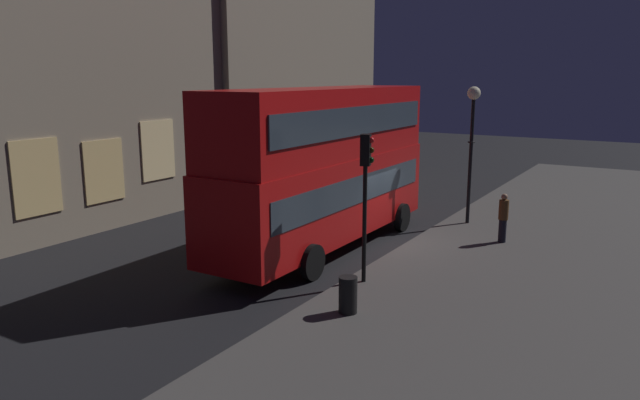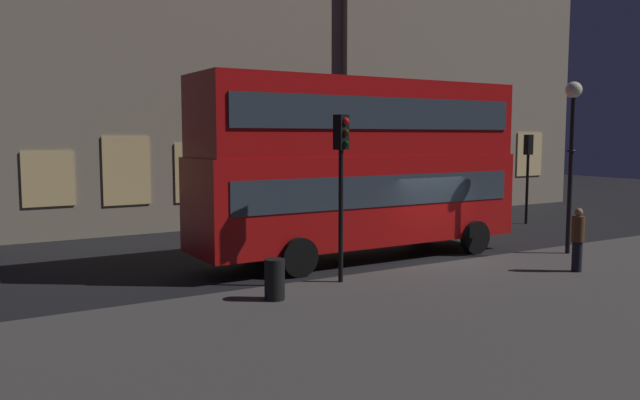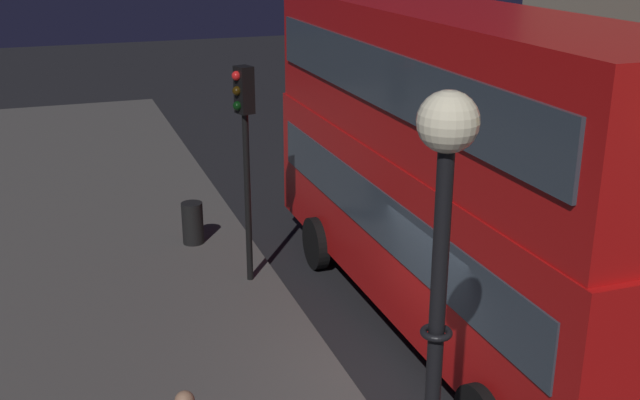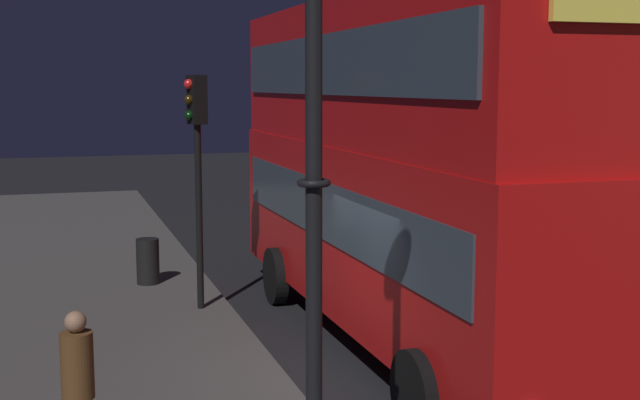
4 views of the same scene
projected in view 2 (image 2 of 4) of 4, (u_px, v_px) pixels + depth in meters
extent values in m
plane|color=black|center=(435.00, 261.00, 19.20)|extent=(80.00, 80.00, 0.00)
cube|color=#423F3D|center=(599.00, 299.00, 14.47)|extent=(44.00, 9.62, 0.12)
cube|color=gray|center=(158.00, 13.00, 28.35)|extent=(17.14, 8.76, 18.40)
cube|color=#E5C67F|center=(48.00, 179.00, 22.47)|extent=(1.76, 0.06, 1.95)
cube|color=#E5C67F|center=(126.00, 171.00, 23.86)|extent=(1.76, 0.06, 2.57)
cube|color=#E5C67F|center=(196.00, 173.00, 25.30)|extent=(1.76, 0.06, 2.32)
cube|color=#F9E09E|center=(259.00, 159.00, 26.66)|extent=(1.76, 0.06, 2.42)
cube|color=#F2D18C|center=(315.00, 168.00, 28.13)|extent=(1.76, 0.06, 1.95)
cube|color=gray|center=(416.00, 29.00, 35.36)|extent=(14.92, 8.60, 19.33)
cube|color=#E5C67F|center=(400.00, 163.00, 30.08)|extent=(1.91, 0.06, 2.54)
cube|color=#F2D18C|center=(447.00, 156.00, 31.59)|extent=(1.91, 0.06, 1.89)
cube|color=#E5C67F|center=(490.00, 159.00, 33.16)|extent=(1.91, 0.06, 2.41)
cube|color=#F2D18C|center=(529.00, 154.00, 34.68)|extent=(1.91, 0.06, 2.34)
cube|color=#B20F0F|center=(360.00, 199.00, 19.42)|extent=(10.50, 2.58, 2.63)
cube|color=#B20F0F|center=(360.00, 118.00, 19.17)|extent=(10.29, 2.53, 2.24)
cube|color=#2D3842|center=(360.00, 188.00, 19.38)|extent=(9.66, 2.64, 0.90)
cube|color=#2D3842|center=(360.00, 114.00, 19.16)|extent=(9.66, 2.64, 0.90)
cube|color=#F2D84C|center=(485.00, 102.00, 21.81)|extent=(0.08, 1.53, 0.44)
sphere|color=white|center=(466.00, 216.00, 22.95)|extent=(0.24, 0.24, 0.24)
sphere|color=white|center=(501.00, 221.00, 21.54)|extent=(0.24, 0.24, 0.24)
cylinder|color=black|center=(421.00, 227.00, 22.53)|extent=(1.06, 0.24, 1.06)
cylinder|color=black|center=(475.00, 237.00, 20.27)|extent=(1.06, 0.24, 1.06)
cylinder|color=black|center=(256.00, 243.00, 19.18)|extent=(1.06, 0.24, 1.06)
cylinder|color=black|center=(299.00, 257.00, 16.92)|extent=(1.06, 0.24, 1.06)
cylinder|color=black|center=(341.00, 216.00, 15.73)|extent=(0.12, 0.12, 3.29)
cube|color=black|center=(341.00, 132.00, 15.52)|extent=(0.38, 0.34, 0.85)
sphere|color=red|center=(346.00, 121.00, 15.39)|extent=(0.17, 0.17, 0.17)
sphere|color=black|center=(346.00, 132.00, 15.42)|extent=(0.17, 0.17, 0.17)
sphere|color=black|center=(346.00, 143.00, 15.45)|extent=(0.17, 0.17, 0.17)
cylinder|color=black|center=(527.00, 189.00, 27.16)|extent=(0.12, 0.12, 2.96)
cube|color=black|center=(528.00, 145.00, 26.97)|extent=(0.33, 0.27, 0.85)
sphere|color=red|center=(526.00, 138.00, 27.07)|extent=(0.17, 0.17, 0.17)
sphere|color=black|center=(526.00, 145.00, 27.09)|extent=(0.17, 0.17, 0.17)
sphere|color=black|center=(525.00, 151.00, 27.12)|extent=(0.17, 0.17, 0.17)
cylinder|color=black|center=(570.00, 176.00, 19.54)|extent=(0.14, 0.14, 4.79)
torus|color=black|center=(571.00, 151.00, 19.46)|extent=(0.28, 0.28, 0.06)
sphere|color=#F9EFC6|center=(574.00, 90.00, 19.28)|extent=(0.50, 0.50, 0.50)
cylinder|color=black|center=(577.00, 257.00, 17.07)|extent=(0.27, 0.27, 0.81)
cylinder|color=#513319|center=(578.00, 229.00, 17.00)|extent=(0.33, 0.33, 0.69)
sphere|color=#8C664C|center=(579.00, 212.00, 16.95)|extent=(0.22, 0.22, 0.22)
cylinder|color=black|center=(275.00, 279.00, 14.12)|extent=(0.46, 0.46, 0.91)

